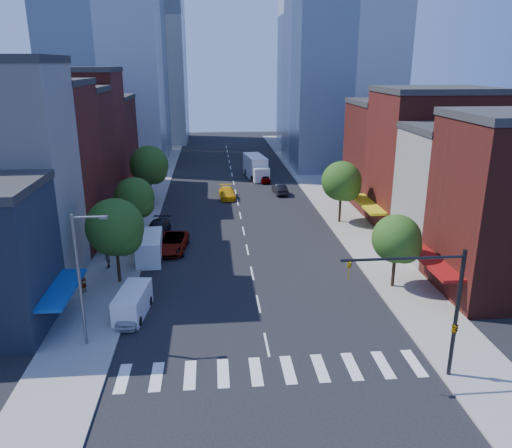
{
  "coord_description": "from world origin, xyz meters",
  "views": [
    {
      "loc": [
        -3.33,
        -29.15,
        17.94
      ],
      "look_at": [
        0.25,
        10.91,
        5.0
      ],
      "focal_mm": 35.0,
      "sensor_mm": 36.0,
      "label": 1
    }
  ],
  "objects_px": {
    "cargo_van_far": "(150,248)",
    "traffic_car_oncoming": "(280,189)",
    "parked_car_rear": "(157,229)",
    "taxi": "(227,193)",
    "box_truck": "(256,168)",
    "traffic_car_far": "(264,178)",
    "parked_car_third": "(173,243)",
    "pedestrian_far": "(107,260)",
    "cargo_van_near": "(132,303)",
    "parked_car_second": "(153,243)",
    "pedestrian_near": "(84,283)",
    "parked_car_front": "(131,313)"
  },
  "relations": [
    {
      "from": "cargo_van_far",
      "to": "traffic_car_oncoming",
      "type": "xyz_separation_m",
      "value": [
        15.81,
        24.05,
        -0.45
      ]
    },
    {
      "from": "parked_car_rear",
      "to": "taxi",
      "type": "height_order",
      "value": "parked_car_rear"
    },
    {
      "from": "box_truck",
      "to": "traffic_car_far",
      "type": "bearing_deg",
      "value": -81.96
    },
    {
      "from": "parked_car_third",
      "to": "pedestrian_far",
      "type": "relative_size",
      "value": 3.73
    },
    {
      "from": "traffic_car_oncoming",
      "to": "box_truck",
      "type": "relative_size",
      "value": 0.5
    },
    {
      "from": "parked_car_third",
      "to": "parked_car_rear",
      "type": "height_order",
      "value": "parked_car_third"
    },
    {
      "from": "cargo_van_near",
      "to": "parked_car_second",
      "type": "bearing_deg",
      "value": 96.83
    },
    {
      "from": "taxi",
      "to": "traffic_car_oncoming",
      "type": "height_order",
      "value": "taxi"
    },
    {
      "from": "taxi",
      "to": "pedestrian_far",
      "type": "height_order",
      "value": "pedestrian_far"
    },
    {
      "from": "traffic_car_oncoming",
      "to": "pedestrian_far",
      "type": "distance_m",
      "value": 32.54
    },
    {
      "from": "taxi",
      "to": "pedestrian_near",
      "type": "xyz_separation_m",
      "value": [
        -12.68,
        -29.48,
        0.15
      ]
    },
    {
      "from": "cargo_van_far",
      "to": "taxi",
      "type": "relative_size",
      "value": 1.11
    },
    {
      "from": "cargo_van_near",
      "to": "traffic_car_far",
      "type": "xyz_separation_m",
      "value": [
        14.4,
        42.88,
        -0.35
      ]
    },
    {
      "from": "traffic_car_far",
      "to": "taxi",
      "type": "bearing_deg",
      "value": 51.36
    },
    {
      "from": "cargo_van_near",
      "to": "cargo_van_far",
      "type": "bearing_deg",
      "value": 96.77
    },
    {
      "from": "parked_car_third",
      "to": "traffic_car_oncoming",
      "type": "xyz_separation_m",
      "value": [
        13.81,
        21.74,
        -0.08
      ]
    },
    {
      "from": "parked_car_front",
      "to": "cargo_van_near",
      "type": "relative_size",
      "value": 0.79
    },
    {
      "from": "taxi",
      "to": "box_truck",
      "type": "height_order",
      "value": "box_truck"
    },
    {
      "from": "parked_car_front",
      "to": "parked_car_second",
      "type": "bearing_deg",
      "value": 96.45
    },
    {
      "from": "parked_car_rear",
      "to": "cargo_van_near",
      "type": "relative_size",
      "value": 1.11
    },
    {
      "from": "cargo_van_near",
      "to": "pedestrian_near",
      "type": "relative_size",
      "value": 3.24
    },
    {
      "from": "parked_car_second",
      "to": "cargo_van_near",
      "type": "distance_m",
      "value": 14.04
    },
    {
      "from": "cargo_van_far",
      "to": "pedestrian_near",
      "type": "distance_m",
      "value": 8.39
    },
    {
      "from": "traffic_car_oncoming",
      "to": "parked_car_second",
      "type": "bearing_deg",
      "value": 48.64
    },
    {
      "from": "traffic_car_oncoming",
      "to": "pedestrian_near",
      "type": "height_order",
      "value": "pedestrian_near"
    },
    {
      "from": "cargo_van_near",
      "to": "taxi",
      "type": "xyz_separation_m",
      "value": [
        8.18,
        33.62,
        -0.24
      ]
    },
    {
      "from": "parked_car_front",
      "to": "cargo_van_near",
      "type": "bearing_deg",
      "value": 97.43
    },
    {
      "from": "parked_car_front",
      "to": "pedestrian_near",
      "type": "bearing_deg",
      "value": 138.27
    },
    {
      "from": "parked_car_second",
      "to": "parked_car_third",
      "type": "height_order",
      "value": "parked_car_third"
    },
    {
      "from": "pedestrian_far",
      "to": "parked_car_rear",
      "type": "bearing_deg",
      "value": 152.41
    },
    {
      "from": "parked_car_front",
      "to": "cargo_van_far",
      "type": "relative_size",
      "value": 0.68
    },
    {
      "from": "cargo_van_near",
      "to": "pedestrian_far",
      "type": "relative_size",
      "value": 3.11
    },
    {
      "from": "cargo_van_far",
      "to": "box_truck",
      "type": "distance_m",
      "value": 37.75
    },
    {
      "from": "parked_car_third",
      "to": "pedestrian_far",
      "type": "bearing_deg",
      "value": -136.63
    },
    {
      "from": "parked_car_front",
      "to": "traffic_car_oncoming",
      "type": "bearing_deg",
      "value": 72.83
    },
    {
      "from": "parked_car_second",
      "to": "cargo_van_near",
      "type": "bearing_deg",
      "value": -91.88
    },
    {
      "from": "parked_car_third",
      "to": "parked_car_rear",
      "type": "relative_size",
      "value": 1.08
    },
    {
      "from": "parked_car_rear",
      "to": "box_truck",
      "type": "bearing_deg",
      "value": 72.61
    },
    {
      "from": "parked_car_rear",
      "to": "pedestrian_far",
      "type": "distance_m",
      "value": 9.72
    },
    {
      "from": "cargo_van_far",
      "to": "traffic_car_far",
      "type": "xyz_separation_m",
      "value": [
        14.38,
        31.68,
        -0.55
      ]
    },
    {
      "from": "box_truck",
      "to": "traffic_car_oncoming",
      "type": "bearing_deg",
      "value": -85.37
    },
    {
      "from": "parked_car_second",
      "to": "cargo_van_near",
      "type": "height_order",
      "value": "cargo_van_near"
    },
    {
      "from": "parked_car_rear",
      "to": "pedestrian_near",
      "type": "bearing_deg",
      "value": -100.03
    },
    {
      "from": "traffic_car_far",
      "to": "pedestrian_far",
      "type": "xyz_separation_m",
      "value": [
        -18.01,
        -33.72,
        0.3
      ]
    },
    {
      "from": "traffic_car_far",
      "to": "pedestrian_near",
      "type": "bearing_deg",
      "value": 59.23
    },
    {
      "from": "cargo_van_near",
      "to": "traffic_car_oncoming",
      "type": "relative_size",
      "value": 1.09
    },
    {
      "from": "parked_car_second",
      "to": "parked_car_third",
      "type": "xyz_separation_m",
      "value": [
        2.0,
        -0.52,
        0.15
      ]
    },
    {
      "from": "cargo_van_far",
      "to": "traffic_car_oncoming",
      "type": "relative_size",
      "value": 1.28
    },
    {
      "from": "parked_car_second",
      "to": "taxi",
      "type": "bearing_deg",
      "value": 65.55
    },
    {
      "from": "parked_car_third",
      "to": "cargo_van_far",
      "type": "xyz_separation_m",
      "value": [
        -1.99,
        -2.31,
        0.37
      ]
    }
  ]
}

